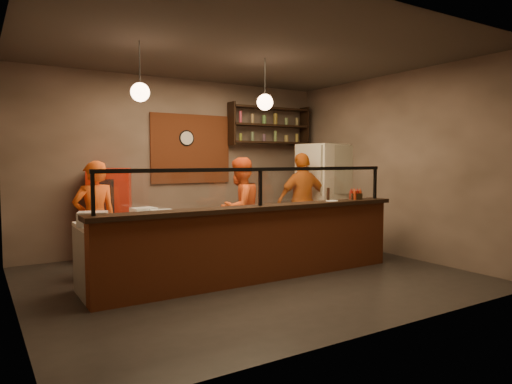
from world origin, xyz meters
TOP-DOWN VIEW (x-y plane):
  - floor at (0.00, 0.00)m, footprint 6.00×6.00m
  - ceiling at (0.00, 0.00)m, footprint 6.00×6.00m
  - wall_back at (0.00, 2.50)m, footprint 6.00×0.00m
  - wall_left at (-3.00, 0.00)m, footprint 0.00×5.00m
  - wall_right at (3.00, 0.00)m, footprint 0.00×5.00m
  - wall_front at (0.00, -2.50)m, footprint 6.00×0.00m
  - brick_patch at (0.20, 2.47)m, footprint 1.60×0.04m
  - service_counter at (0.00, -0.30)m, footprint 4.60×0.25m
  - counter_ledge at (0.00, -0.30)m, footprint 4.70×0.37m
  - worktop_cabinet at (0.00, 0.20)m, footprint 4.60×0.75m
  - worktop at (0.00, 0.20)m, footprint 4.60×0.75m
  - sneeze_guard at (0.00, -0.30)m, footprint 4.50×0.05m
  - wall_shelving at (1.90, 2.32)m, footprint 1.84×0.28m
  - wall_clock at (0.10, 2.46)m, footprint 0.30×0.04m
  - pendant_left at (-1.50, 0.20)m, footprint 0.24×0.24m
  - pendant_right at (0.40, 0.20)m, footprint 0.24×0.24m
  - cook_left at (-1.91, 1.04)m, footprint 0.65×0.47m
  - cook_mid at (0.48, 1.09)m, footprint 1.01×0.90m
  - cook_right at (1.88, 1.16)m, footprint 1.11×0.57m
  - fridge at (2.60, 1.44)m, footprint 0.94×0.90m
  - red_cooler at (-1.42, 2.15)m, footprint 0.83×0.80m
  - pizza_dough at (0.09, 0.30)m, footprint 0.58×0.58m
  - prep_tub_a at (-1.27, 0.10)m, footprint 0.31×0.26m
  - prep_tub_b at (-1.43, 0.36)m, footprint 0.33×0.28m
  - prep_tub_c at (-2.15, 0.06)m, footprint 0.41×0.36m
  - rolling_pin at (-1.84, 0.12)m, footprint 0.40×0.15m
  - condiment_caddy at (1.84, -0.25)m, footprint 0.21×0.18m
  - pepper_mill at (1.26, -0.25)m, footprint 0.06×0.06m
  - small_plate at (1.28, -0.32)m, footprint 0.19×0.19m

SIDE VIEW (x-z plane):
  - floor at x=0.00m, z-range 0.00..0.00m
  - worktop_cabinet at x=0.00m, z-range 0.00..0.85m
  - service_counter at x=0.00m, z-range 0.00..1.00m
  - red_cooler at x=-1.42m, z-range 0.00..1.55m
  - cook_left at x=-1.91m, z-range 0.00..1.68m
  - cook_mid at x=0.48m, z-range 0.00..1.73m
  - worktop at x=0.00m, z-range 0.85..0.90m
  - pizza_dough at x=0.09m, z-range 0.90..0.91m
  - cook_right at x=1.88m, z-range 0.00..1.82m
  - rolling_pin at x=-1.84m, z-range 0.90..0.97m
  - prep_tub_a at x=-1.27m, z-range 0.90..1.04m
  - prep_tub_b at x=-1.43m, z-range 0.90..1.05m
  - prep_tub_c at x=-2.15m, z-range 0.90..1.07m
  - fridge at x=2.60m, z-range 0.00..2.00m
  - counter_ledge at x=0.00m, z-range 1.00..1.06m
  - small_plate at x=1.28m, z-range 1.06..1.07m
  - condiment_caddy at x=1.84m, z-range 1.06..1.16m
  - pepper_mill at x=1.26m, z-range 1.06..1.26m
  - sneeze_guard at x=0.00m, z-range 1.11..1.63m
  - wall_back at x=0.00m, z-range -1.40..4.60m
  - wall_left at x=-3.00m, z-range -0.90..4.10m
  - wall_right at x=3.00m, z-range -0.90..4.10m
  - wall_front at x=0.00m, z-range -1.40..4.60m
  - brick_patch at x=0.20m, z-range 1.25..2.55m
  - wall_clock at x=0.10m, z-range 1.95..2.25m
  - wall_shelving at x=1.90m, z-range 1.98..2.83m
  - pendant_left at x=-1.50m, z-range 2.17..2.94m
  - pendant_right at x=0.40m, z-range 2.17..2.94m
  - ceiling at x=0.00m, z-range 3.20..3.20m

